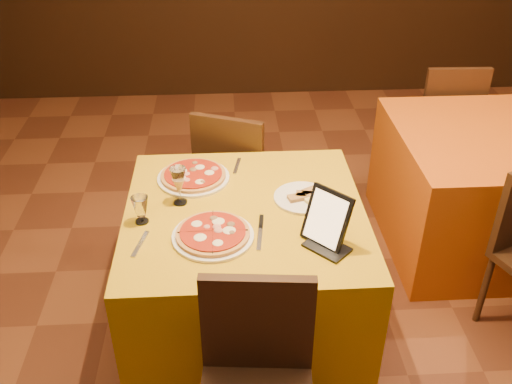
{
  "coord_description": "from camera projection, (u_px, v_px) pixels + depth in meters",
  "views": [
    {
      "loc": [
        -0.47,
        -1.79,
        2.23
      ],
      "look_at": [
        -0.34,
        0.34,
        0.86
      ],
      "focal_mm": 40.0,
      "sensor_mm": 36.0,
      "label": 1
    }
  ],
  "objects": [
    {
      "name": "chair_side_far",
      "position": [
        440.0,
        119.0,
        4.1
      ],
      "size": [
        0.43,
        0.43,
        0.91
      ],
      "primitive_type": null,
      "rotation": [
        0.0,
        0.0,
        3.11
      ],
      "color": "black",
      "rests_on": "floor"
    },
    {
      "name": "main_table",
      "position": [
        246.0,
        273.0,
        2.81
      ],
      "size": [
        1.1,
        1.1,
        0.75
      ],
      "primitive_type": "cube",
      "color": "#C4940C",
      "rests_on": "floor"
    },
    {
      "name": "wine_glass",
      "position": [
        179.0,
        186.0,
        2.61
      ],
      "size": [
        0.09,
        0.09,
        0.19
      ],
      "primitive_type": null,
      "rotation": [
        0.0,
        0.0,
        -0.33
      ],
      "color": "#F4CA8A",
      "rests_on": "main_table"
    },
    {
      "name": "fork_far",
      "position": [
        237.0,
        166.0,
        2.94
      ],
      "size": [
        0.05,
        0.16,
        0.01
      ],
      "primitive_type": "cube",
      "rotation": [
        0.0,
        0.0,
        1.38
      ],
      "color": "silver",
      "rests_on": "main_table"
    },
    {
      "name": "fork_near",
      "position": [
        140.0,
        244.0,
        2.39
      ],
      "size": [
        0.06,
        0.18,
        0.01
      ],
      "primitive_type": "cube",
      "rotation": [
        0.0,
        0.0,
        1.34
      ],
      "color": "silver",
      "rests_on": "main_table"
    },
    {
      "name": "tablet",
      "position": [
        327.0,
        218.0,
        2.35
      ],
      "size": [
        0.21,
        0.21,
        0.24
      ],
      "primitive_type": "cube",
      "rotation": [
        -0.35,
        0.0,
        -0.8
      ],
      "color": "black",
      "rests_on": "main_table"
    },
    {
      "name": "pizza_near",
      "position": [
        213.0,
        235.0,
        2.43
      ],
      "size": [
        0.35,
        0.35,
        0.03
      ],
      "rotation": [
        0.0,
        0.0,
        0.31
      ],
      "color": "white",
      "rests_on": "main_table"
    },
    {
      "name": "water_glass",
      "position": [
        141.0,
        210.0,
        2.5
      ],
      "size": [
        0.08,
        0.08,
        0.13
      ],
      "primitive_type": null,
      "rotation": [
        0.0,
        0.0,
        0.22
      ],
      "color": "white",
      "rests_on": "main_table"
    },
    {
      "name": "cutlet_dish",
      "position": [
        303.0,
        197.0,
        2.68
      ],
      "size": [
        0.27,
        0.27,
        0.03
      ],
      "rotation": [
        0.0,
        0.0,
        0.02
      ],
      "color": "white",
      "rests_on": "main_table"
    },
    {
      "name": "chair_main_far",
      "position": [
        240.0,
        173.0,
        3.46
      ],
      "size": [
        0.58,
        0.58,
        0.91
      ],
      "primitive_type": null,
      "rotation": [
        0.0,
        0.0,
        2.76
      ],
      "color": "black",
      "rests_on": "floor"
    },
    {
      "name": "knife",
      "position": [
        260.0,
        234.0,
        2.45
      ],
      "size": [
        0.05,
        0.23,
        0.01
      ],
      "primitive_type": "cube",
      "rotation": [
        0.0,
        0.0,
        1.45
      ],
      "color": "silver",
      "rests_on": "main_table"
    },
    {
      "name": "floor",
      "position": [
        331.0,
        380.0,
        2.73
      ],
      "size": [
        6.0,
        7.0,
        0.01
      ],
      "primitive_type": "cube",
      "color": "#5E2D19",
      "rests_on": "ground"
    },
    {
      "name": "side_table",
      "position": [
        482.0,
        189.0,
        3.46
      ],
      "size": [
        1.1,
        1.1,
        0.75
      ],
      "primitive_type": "cube",
      "color": "#B34B0B",
      "rests_on": "floor"
    },
    {
      "name": "pizza_far",
      "position": [
        193.0,
        176.0,
        2.83
      ],
      "size": [
        0.36,
        0.36,
        0.03
      ],
      "rotation": [
        0.0,
        0.0,
        0.1
      ],
      "color": "white",
      "rests_on": "main_table"
    }
  ]
}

